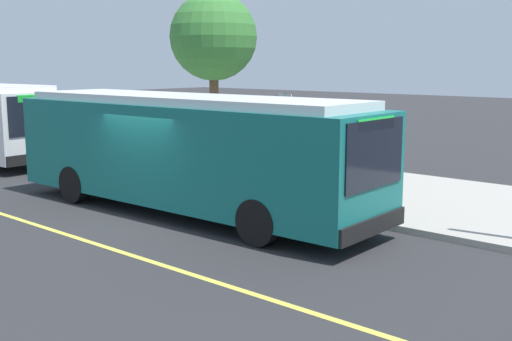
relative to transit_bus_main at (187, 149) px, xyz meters
The scene contains 8 objects.
ground_plane 1.93m from the transit_bus_main, 106.76° to the right, with size 120.00×120.00×0.00m, color #2B2B2D.
sidewalk_curb 5.23m from the transit_bus_main, 93.48° to the left, with size 44.00×6.40×0.15m, color #A8A399.
lane_stripe_center 3.60m from the transit_bus_main, 95.41° to the right, with size 36.00×0.14×0.01m, color #E0D64C.
transit_bus_main is the anchor object (origin of this frame).
bus_shelter 4.85m from the transit_bus_main, 114.87° to the left, with size 2.90×1.60×2.48m.
waiting_bench 4.88m from the transit_bus_main, 112.90° to the left, with size 1.60×0.48×0.95m.
route_sign_post 2.72m from the transit_bus_main, 63.47° to the left, with size 0.44×0.08×2.80m.
street_tree_near_shelter 9.78m from the transit_bus_main, 130.76° to the left, with size 3.38×3.38×6.28m.
Camera 1 is at (11.90, -9.57, 3.74)m, focal length 44.32 mm.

